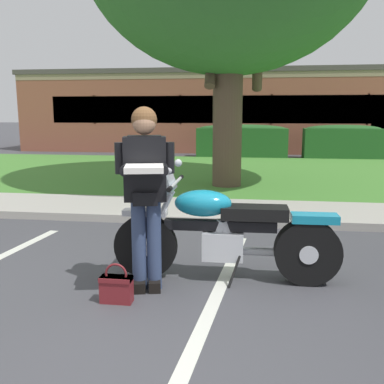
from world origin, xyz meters
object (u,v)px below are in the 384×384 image
Objects in this scene: handbag at (116,287)px; hedge_left at (242,140)px; rider_person at (145,185)px; hedge_center_left at (343,141)px; motorcycle at (233,233)px; brick_building at (268,111)px.

handbag is 0.11× the size of hedge_left.
rider_person is 0.94m from handbag.
motorcycle is at bearing -105.63° from hedge_center_left.
motorcycle reaches higher than hedge_center_left.
hedge_center_left is (4.36, 12.71, 0.51)m from handbag.
motorcycle reaches higher than handbag.
hedge_center_left is (4.16, 12.40, -0.36)m from rider_person.
handbag is 0.02× the size of brick_building.
hedge_left reaches higher than handbag.
brick_building is at bearing 84.80° from rider_person.
handbag is at bearing -146.22° from motorcycle.
rider_person reaches higher than hedge_center_left.
hedge_center_left is (3.37, 12.05, 0.16)m from motorcycle.
handbag is 12.75m from hedge_left.
brick_building is (0.87, 17.90, 1.24)m from motorcycle.
motorcycle is 12.06m from hedge_left.
hedge_left is 6.04m from brick_building.
handbag is 18.72m from brick_building.
handbag is (-0.99, -0.66, -0.34)m from motorcycle.
hedge_left is (-0.24, 12.05, 0.16)m from motorcycle.
rider_person is 4.74× the size of handbag.
hedge_left is at bearing 91.12° from motorcycle.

